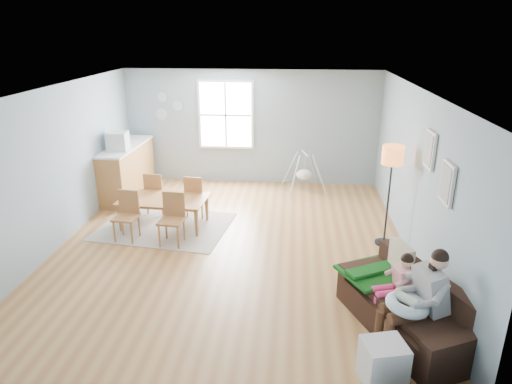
# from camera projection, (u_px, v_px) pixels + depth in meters

# --- Properties ---
(room) EXTENTS (8.40, 9.40, 3.90)m
(room) POSITION_uv_depth(u_px,v_px,m) (230.00, 107.00, 7.18)
(room) COLOR #986235
(window) EXTENTS (1.32, 0.08, 1.62)m
(window) POSITION_uv_depth(u_px,v_px,m) (226.00, 115.00, 10.74)
(window) COLOR silver
(window) RESTS_ON room
(pictures) EXTENTS (0.05, 1.34, 0.74)m
(pictures) POSITION_uv_depth(u_px,v_px,m) (438.00, 165.00, 6.16)
(pictures) COLOR silver
(pictures) RESTS_ON room
(wall_plates) EXTENTS (0.67, 0.02, 0.66)m
(wall_plates) POSITION_uv_depth(u_px,v_px,m) (167.00, 106.00, 10.79)
(wall_plates) COLOR #91A8AE
(wall_plates) RESTS_ON room
(sofa) EXTENTS (1.54, 2.10, 0.78)m
(sofa) POSITION_uv_depth(u_px,v_px,m) (408.00, 311.00, 5.68)
(sofa) COLOR black
(sofa) RESTS_ON room
(green_throw) EXTENTS (1.13, 1.07, 0.04)m
(green_throw) POSITION_uv_depth(u_px,v_px,m) (376.00, 272.00, 6.15)
(green_throw) COLOR #145A1C
(green_throw) RESTS_ON sofa
(beige_pillow) EXTENTS (0.25, 0.47, 0.46)m
(beige_pillow) POSITION_uv_depth(u_px,v_px,m) (401.00, 260.00, 6.05)
(beige_pillow) COLOR #C4B896
(beige_pillow) RESTS_ON sofa
(father) EXTENTS (0.95, 0.60, 1.27)m
(father) POSITION_uv_depth(u_px,v_px,m) (418.00, 297.00, 5.27)
(father) COLOR gray
(father) RESTS_ON sofa
(nursing_pillow) EXTENTS (0.64, 0.63, 0.20)m
(nursing_pillow) POSITION_uv_depth(u_px,v_px,m) (407.00, 305.00, 5.24)
(nursing_pillow) COLOR #CAEBFD
(nursing_pillow) RESTS_ON father
(infant) EXTENTS (0.26, 0.31, 0.12)m
(infant) POSITION_uv_depth(u_px,v_px,m) (406.00, 298.00, 5.24)
(infant) COLOR silver
(infant) RESTS_ON nursing_pillow
(toddler) EXTENTS (0.54, 0.36, 0.80)m
(toddler) POSITION_uv_depth(u_px,v_px,m) (398.00, 278.00, 5.69)
(toddler) COLOR white
(toddler) RESTS_ON sofa
(floor_lamp) EXTENTS (0.36, 0.36, 1.78)m
(floor_lamp) POSITION_uv_depth(u_px,v_px,m) (392.00, 164.00, 7.57)
(floor_lamp) COLOR black
(floor_lamp) RESTS_ON room
(storage_cube) EXTENTS (0.52, 0.48, 0.49)m
(storage_cube) POSITION_uv_depth(u_px,v_px,m) (382.00, 363.00, 4.86)
(storage_cube) COLOR silver
(storage_cube) RESTS_ON room
(rug) EXTENTS (2.60, 2.11, 0.01)m
(rug) POSITION_uv_depth(u_px,v_px,m) (165.00, 226.00, 8.74)
(rug) COLOR gray
(rug) RESTS_ON room
(dining_table) EXTENTS (1.68, 1.01, 0.57)m
(dining_table) POSITION_uv_depth(u_px,v_px,m) (164.00, 213.00, 8.65)
(dining_table) COLOR brown
(dining_table) RESTS_ON rug
(chair_sw) EXTENTS (0.43, 0.43, 0.89)m
(chair_sw) POSITION_uv_depth(u_px,v_px,m) (127.00, 212.00, 8.12)
(chair_sw) COLOR #A46F38
(chair_sw) RESTS_ON rug
(chair_se) EXTENTS (0.45, 0.45, 0.92)m
(chair_se) POSITION_uv_depth(u_px,v_px,m) (172.00, 215.00, 7.94)
(chair_se) COLOR #A46F38
(chair_se) RESTS_ON rug
(chair_nw) EXTENTS (0.42, 0.42, 0.88)m
(chair_nw) POSITION_uv_depth(u_px,v_px,m) (155.00, 191.00, 9.20)
(chair_nw) COLOR #A46F38
(chair_nw) RESTS_ON rug
(chair_ne) EXTENTS (0.45, 0.45, 0.87)m
(chair_ne) POSITION_uv_depth(u_px,v_px,m) (195.00, 194.00, 9.03)
(chair_ne) COLOR #A46F38
(chair_ne) RESTS_ON rug
(counter) EXTENTS (0.66, 2.07, 1.15)m
(counter) POSITION_uv_depth(u_px,v_px,m) (127.00, 170.00, 10.24)
(counter) COLOR brown
(counter) RESTS_ON room
(monitor) EXTENTS (0.44, 0.42, 0.38)m
(monitor) POSITION_uv_depth(u_px,v_px,m) (118.00, 141.00, 9.61)
(monitor) COLOR #B8B9BE
(monitor) RESTS_ON counter
(baby_swing) EXTENTS (1.06, 1.07, 0.90)m
(baby_swing) POSITION_uv_depth(u_px,v_px,m) (304.00, 174.00, 10.54)
(baby_swing) COLOR #B8B9BE
(baby_swing) RESTS_ON room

